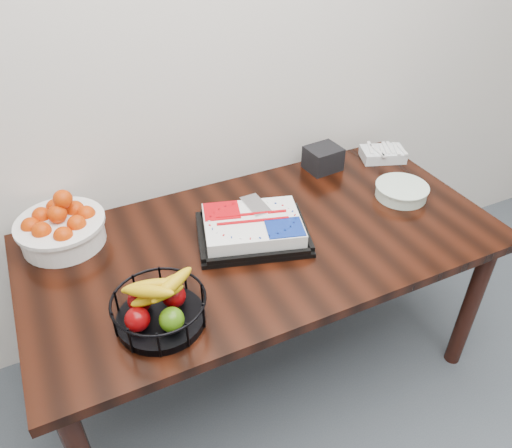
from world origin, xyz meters
name	(u,v)px	position (x,y,z in m)	size (l,w,h in m)	color
table	(264,255)	(0.00, 2.00, 0.66)	(1.80, 0.90, 0.75)	black
cake_tray	(253,228)	(-0.04, 2.03, 0.79)	(0.49, 0.43, 0.09)	black
tangerine_bowl	(60,223)	(-0.69, 2.30, 0.84)	(0.33, 0.33, 0.21)	white
fruit_basket	(159,307)	(-0.48, 1.76, 0.81)	(0.29, 0.29, 0.16)	black
plate_stack	(401,191)	(0.65, 2.00, 0.78)	(0.22, 0.22, 0.05)	white
fork_bag	(383,154)	(0.78, 2.30, 0.78)	(0.23, 0.19, 0.06)	silver
napkin_box	(323,158)	(0.48, 2.35, 0.80)	(0.15, 0.13, 0.11)	black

